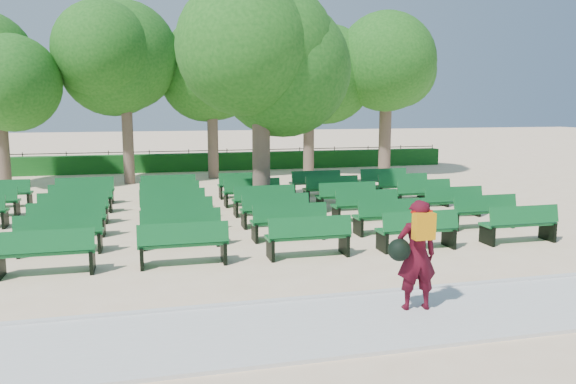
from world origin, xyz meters
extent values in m
plane|color=beige|center=(0.00, 0.00, 0.00)|extent=(120.00, 120.00, 0.00)
cube|color=silver|center=(0.00, -7.40, 0.03)|extent=(30.00, 2.20, 0.06)
cube|color=silver|center=(0.00, -6.25, 0.05)|extent=(30.00, 0.12, 0.10)
cube|color=#155219|center=(0.00, 14.00, 0.45)|extent=(26.00, 0.70, 0.90)
cube|color=#0F5A26|center=(-1.08, 0.76, 0.47)|extent=(1.91, 0.61, 0.06)
cube|color=#0F5A26|center=(-1.08, 0.54, 0.73)|extent=(1.89, 0.23, 0.44)
cylinder|color=brown|center=(0.36, 2.06, 1.53)|extent=(0.56, 0.56, 3.06)
ellipsoid|color=#22631A|center=(0.36, 2.06, 4.37)|extent=(4.77, 4.77, 4.29)
imported|color=#410915|center=(1.05, -7.13, 0.97)|extent=(0.71, 0.50, 1.81)
cube|color=orange|center=(1.05, -7.33, 1.49)|extent=(0.34, 0.17, 0.42)
sphere|color=black|center=(0.72, -7.19, 1.09)|extent=(0.36, 0.36, 0.36)
camera|label=1|loc=(-3.12, -15.16, 3.37)|focal=35.00mm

